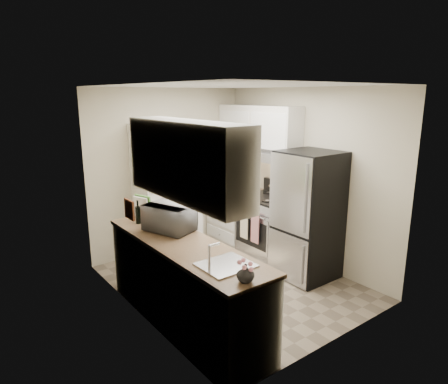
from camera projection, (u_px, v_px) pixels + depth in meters
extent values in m
plane|color=#7A6B56|center=(233.00, 283.00, 5.23)|extent=(3.20, 3.20, 0.00)
cube|color=beige|center=(169.00, 171.00, 6.17)|extent=(2.60, 0.04, 2.50)
cube|color=beige|center=(340.00, 222.00, 3.69)|extent=(2.60, 0.04, 2.50)
cube|color=beige|center=(136.00, 208.00, 4.17)|extent=(0.04, 3.20, 2.50)
cube|color=beige|center=(304.00, 177.00, 5.69)|extent=(0.04, 3.20, 2.50)
cube|color=silver|center=(234.00, 86.00, 4.63)|extent=(2.60, 3.20, 0.04)
cube|color=silver|center=(186.00, 160.00, 3.55)|extent=(0.33, 1.60, 0.70)
cube|color=silver|center=(258.00, 129.00, 6.07)|extent=(0.33, 1.55, 0.58)
cube|color=#99999E|center=(274.00, 157.00, 5.80)|extent=(0.45, 0.76, 0.13)
cube|color=#B7B7BC|center=(226.00, 265.00, 3.54)|extent=(0.45, 0.40, 0.02)
cube|color=brown|center=(129.00, 209.00, 4.35)|extent=(0.02, 0.22, 0.22)
cube|color=silver|center=(167.00, 192.00, 5.89)|extent=(0.90, 0.55, 2.00)
cube|color=silver|center=(184.00, 285.00, 4.21)|extent=(0.60, 2.30, 0.88)
cube|color=#846647|center=(183.00, 244.00, 4.10)|extent=(0.63, 2.33, 0.04)
cube|color=silver|center=(235.00, 216.00, 6.63)|extent=(0.60, 0.80, 0.88)
cube|color=#846647|center=(235.00, 189.00, 6.52)|extent=(0.63, 0.83, 0.04)
cube|color=#B7B7BC|center=(267.00, 228.00, 5.99)|extent=(0.64, 0.76, 0.90)
cube|color=black|center=(268.00, 198.00, 5.88)|extent=(0.66, 0.78, 0.03)
cube|color=black|center=(282.00, 188.00, 6.03)|extent=(0.06, 0.76, 0.22)
cube|color=tan|center=(255.00, 229.00, 5.64)|extent=(0.01, 0.16, 0.42)
cube|color=beige|center=(244.00, 225.00, 5.83)|extent=(0.01, 0.16, 0.42)
cube|color=#B7B7BC|center=(308.00, 215.00, 5.26)|extent=(0.70, 0.72, 1.70)
imported|color=silver|center=(170.00, 218.00, 4.43)|extent=(0.53, 0.63, 0.30)
cylinder|color=black|center=(138.00, 213.00, 4.68)|extent=(0.06, 0.06, 0.26)
imported|color=silver|center=(246.00, 273.00, 3.22)|extent=(0.16, 0.16, 0.15)
cube|color=#50943C|center=(144.00, 207.00, 4.82)|extent=(0.09, 0.24, 0.31)
cube|color=#A4A4A8|center=(237.00, 180.00, 6.60)|extent=(0.33, 0.40, 0.21)
cube|color=beige|center=(222.00, 268.00, 5.66)|extent=(0.63, 0.81, 0.01)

